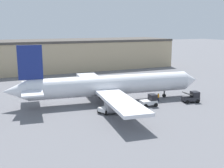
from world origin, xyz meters
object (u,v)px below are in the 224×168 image
object	(u,v)px
ground_crew_worker	(158,97)
baggage_tug	(108,107)
pushback_tug	(150,101)
belt_loader_truck	(192,97)
airplane	(107,86)

from	to	relation	value
ground_crew_worker	baggage_tug	size ratio (longest dim) A/B	0.52
baggage_tug	pushback_tug	xyz separation A→B (m)	(8.26, 0.48, 0.07)
baggage_tug	belt_loader_truck	xyz separation A→B (m)	(16.78, -0.33, 0.05)
baggage_tug	belt_loader_truck	size ratio (longest dim) A/B	0.95
airplane	pushback_tug	world-z (taller)	airplane
airplane	ground_crew_worker	bearing A→B (deg)	-15.42
baggage_tug	pushback_tug	size ratio (longest dim) A/B	1.07
belt_loader_truck	baggage_tug	bearing A→B (deg)	-169.25
airplane	belt_loader_truck	size ratio (longest dim) A/B	11.31
pushback_tug	baggage_tug	bearing A→B (deg)	-172.13
baggage_tug	pushback_tug	distance (m)	8.28
airplane	ground_crew_worker	world-z (taller)	airplane
airplane	baggage_tug	distance (m)	6.89
ground_crew_worker	baggage_tug	distance (m)	11.57
airplane	baggage_tug	size ratio (longest dim) A/B	11.94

